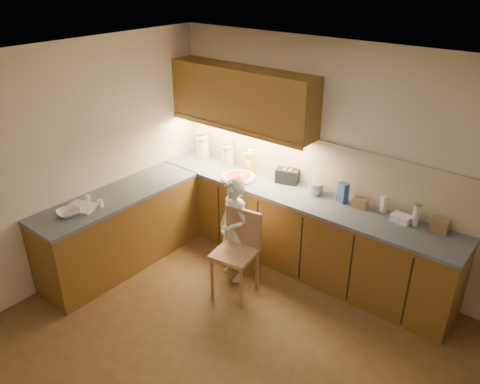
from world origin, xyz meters
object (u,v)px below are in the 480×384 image
at_px(wooden_chair, 238,246).
at_px(oil_jug, 250,162).
at_px(child, 234,230).
at_px(toaster, 287,176).
at_px(pizza_on_board, 239,177).

xyz_separation_m(wooden_chair, oil_jug, (-0.58, 0.96, 0.51)).
bearing_deg(wooden_chair, oil_jug, 112.40).
distance_m(child, toaster, 0.95).
bearing_deg(child, toaster, 98.57).
xyz_separation_m(wooden_chair, toaster, (-0.06, 1.00, 0.46)).
relative_size(wooden_chair, oil_jug, 3.15).
relative_size(pizza_on_board, oil_jug, 1.47).
distance_m(wooden_chair, toaster, 1.10).
height_order(child, toaster, child).
height_order(pizza_on_board, wooden_chair, pizza_on_board).
bearing_deg(wooden_chair, child, 131.91).
xyz_separation_m(child, toaster, (0.12, 0.85, 0.39)).
distance_m(wooden_chair, oil_jug, 1.23).
bearing_deg(oil_jug, toaster, 4.77).
bearing_deg(pizza_on_board, wooden_chair, -51.39).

